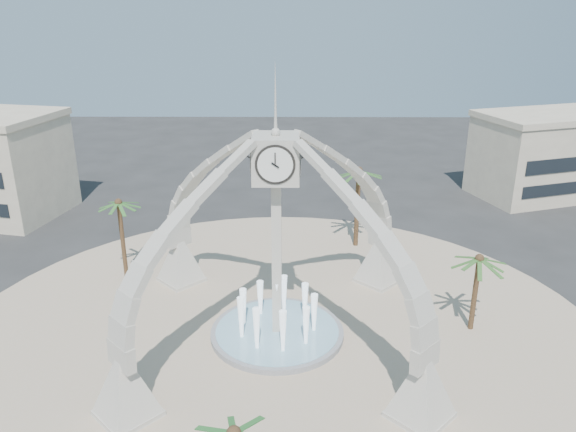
{
  "coord_description": "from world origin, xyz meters",
  "views": [
    {
      "loc": [
        0.85,
        -29.1,
        18.79
      ],
      "look_at": [
        0.64,
        2.0,
        6.99
      ],
      "focal_mm": 35.0,
      "sensor_mm": 36.0,
      "label": 1
    }
  ],
  "objects_px": {
    "palm_east": "(479,260)",
    "palm_west": "(119,204)",
    "clock_tower": "(276,237)",
    "palm_north": "(359,172)",
    "fountain": "(277,332)"
  },
  "relations": [
    {
      "from": "palm_east",
      "to": "palm_west",
      "type": "distance_m",
      "value": 24.11
    },
    {
      "from": "clock_tower",
      "to": "palm_north",
      "type": "bearing_deg",
      "value": 65.57
    },
    {
      "from": "clock_tower",
      "to": "fountain",
      "type": "xyz_separation_m",
      "value": [
        0.0,
        0.0,
        -6.2
      ]
    },
    {
      "from": "clock_tower",
      "to": "palm_west",
      "type": "bearing_deg",
      "value": 145.79
    },
    {
      "from": "clock_tower",
      "to": "fountain",
      "type": "bearing_deg",
      "value": 90.0
    },
    {
      "from": "clock_tower",
      "to": "fountain",
      "type": "height_order",
      "value": "clock_tower"
    },
    {
      "from": "fountain",
      "to": "palm_north",
      "type": "distance_m",
      "value": 16.07
    },
    {
      "from": "clock_tower",
      "to": "palm_east",
      "type": "distance_m",
      "value": 12.05
    },
    {
      "from": "clock_tower",
      "to": "fountain",
      "type": "distance_m",
      "value": 6.2
    },
    {
      "from": "clock_tower",
      "to": "palm_east",
      "type": "xyz_separation_m",
      "value": [
        11.89,
        0.84,
        -1.77
      ]
    },
    {
      "from": "fountain",
      "to": "clock_tower",
      "type": "bearing_deg",
      "value": -90.0
    },
    {
      "from": "clock_tower",
      "to": "palm_north",
      "type": "relative_size",
      "value": 2.49
    },
    {
      "from": "fountain",
      "to": "palm_west",
      "type": "distance_m",
      "value": 14.62
    },
    {
      "from": "palm_west",
      "to": "palm_north",
      "type": "height_order",
      "value": "palm_north"
    },
    {
      "from": "palm_east",
      "to": "palm_west",
      "type": "relative_size",
      "value": 0.84
    }
  ]
}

